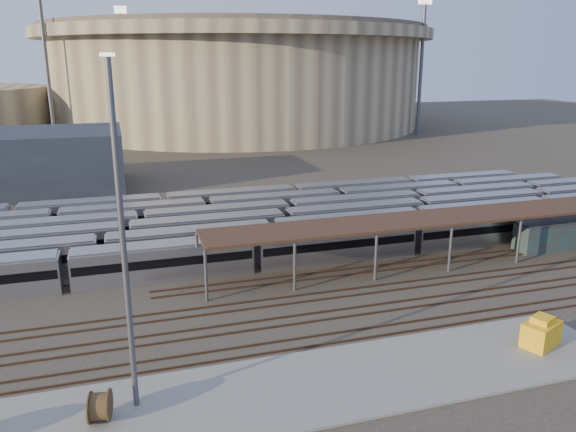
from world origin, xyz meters
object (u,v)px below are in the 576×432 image
Objects in this scene: teal_boxcar at (569,234)px; cable_reel_east at (100,406)px; yard_light_pole at (123,243)px; yellow_equipment at (541,334)px.

teal_boxcar is 6.97× the size of cable_reel_east.
yard_light_pole reaches higher than teal_boxcar.
cable_reel_east is (-52.82, -18.85, -0.43)m from teal_boxcar.
teal_boxcar is 27.74m from yellow_equipment.
yard_light_pole is at bearing 25.86° from cable_reel_east.
yellow_equipment is (-20.22, -18.99, -0.46)m from teal_boxcar.
yellow_equipment is (30.43, -1.19, -10.05)m from yard_light_pole.
yard_light_pole is 32.07m from yellow_equipment.
yard_light_pole is (-50.66, -17.80, 9.59)m from teal_boxcar.
teal_boxcar is 54.54m from yard_light_pole.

